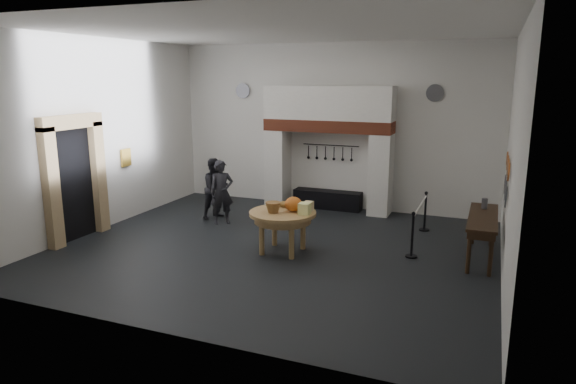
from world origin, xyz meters
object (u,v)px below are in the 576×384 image
at_px(work_table, 283,213).
at_px(visitor_near, 222,192).
at_px(side_table, 483,217).
at_px(barrier_post_far, 425,212).
at_px(barrier_post_near, 412,236).
at_px(visitor_far, 216,188).
at_px(iron_range, 328,199).

xyz_separation_m(work_table, visitor_near, (-2.23, 1.42, -0.04)).
distance_m(side_table, barrier_post_far, 2.08).
xyz_separation_m(visitor_near, barrier_post_near, (4.80, -0.74, -0.35)).
distance_m(work_table, visitor_far, 3.20).
distance_m(visitor_far, side_table, 6.54).
distance_m(visitor_far, barrier_post_far, 5.28).
bearing_deg(iron_range, visitor_far, -139.98).
relative_size(visitor_far, barrier_post_far, 1.74).
relative_size(visitor_near, visitor_far, 1.02).
height_order(visitor_near, side_table, visitor_near).
distance_m(side_table, barrier_post_near, 1.44).
height_order(iron_range, visitor_near, visitor_near).
distance_m(work_table, barrier_post_far, 3.73).
bearing_deg(barrier_post_near, side_table, 18.22).
xyz_separation_m(barrier_post_near, barrier_post_far, (0.00, 2.00, 0.00)).
bearing_deg(work_table, side_table, 15.93).
xyz_separation_m(work_table, side_table, (3.87, 1.10, 0.03)).
relative_size(visitor_far, barrier_post_near, 1.74).
xyz_separation_m(iron_range, visitor_near, (-2.00, -2.42, 0.55)).
relative_size(visitor_far, side_table, 0.71).
distance_m(visitor_near, barrier_post_far, 4.97).
bearing_deg(iron_range, barrier_post_near, -48.50).
relative_size(iron_range, visitor_far, 1.21).
bearing_deg(work_table, barrier_post_far, 46.18).
relative_size(work_table, barrier_post_far, 1.55).
bearing_deg(barrier_post_far, visitor_near, -165.32).
height_order(work_table, barrier_post_far, barrier_post_far).
bearing_deg(side_table, barrier_post_far, 129.71).
xyz_separation_m(visitor_far, barrier_post_near, (5.20, -1.14, -0.33)).
bearing_deg(visitor_far, barrier_post_near, -81.27).
height_order(barrier_post_near, barrier_post_far, same).
relative_size(visitor_near, barrier_post_near, 1.77).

